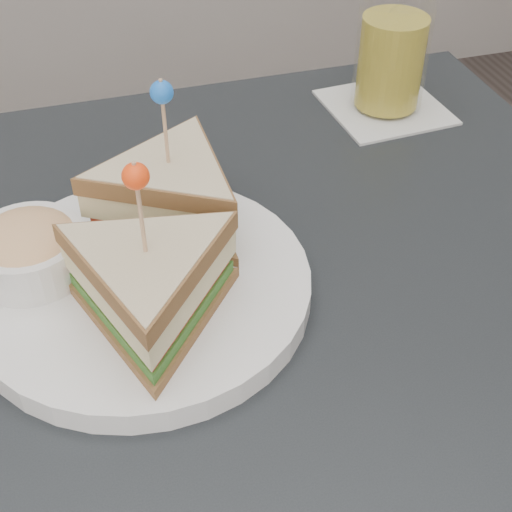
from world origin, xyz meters
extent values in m
cube|color=black|center=(0.00, 0.00, 0.73)|extent=(0.80, 0.80, 0.03)
cylinder|color=black|center=(0.35, 0.35, 0.36)|extent=(0.04, 0.04, 0.72)
cylinder|color=white|center=(-0.08, 0.04, 0.76)|extent=(0.36, 0.36, 0.02)
cylinder|color=white|center=(-0.08, 0.04, 0.77)|extent=(0.36, 0.36, 0.01)
cylinder|color=tan|center=(-0.08, -0.01, 0.87)|extent=(0.00, 0.00, 0.09)
sphere|color=#FB3F0F|center=(-0.08, -0.01, 0.91)|extent=(0.02, 0.02, 0.02)
cylinder|color=tan|center=(-0.04, 0.10, 0.87)|extent=(0.00, 0.00, 0.09)
sphere|color=blue|center=(-0.04, 0.10, 0.91)|extent=(0.02, 0.02, 0.02)
cylinder|color=white|center=(-0.17, 0.08, 0.79)|extent=(0.12, 0.12, 0.04)
ellipsoid|color=#E0B772|center=(-0.17, 0.08, 0.80)|extent=(0.11, 0.11, 0.04)
cylinder|color=white|center=(-0.17, 0.18, 0.75)|extent=(0.03, 0.03, 0.00)
cube|color=silver|center=(0.25, 0.28, 0.75)|extent=(0.14, 0.14, 0.00)
cylinder|color=gold|center=(0.25, 0.28, 0.81)|extent=(0.08, 0.08, 0.10)
cylinder|color=white|center=(0.25, 0.28, 0.84)|extent=(0.09, 0.09, 0.16)
cube|color=white|center=(0.26, 0.29, 0.86)|extent=(0.03, 0.03, 0.02)
cube|color=white|center=(0.24, 0.27, 0.85)|extent=(0.02, 0.02, 0.02)
camera|label=1|loc=(-0.11, -0.40, 1.18)|focal=50.00mm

